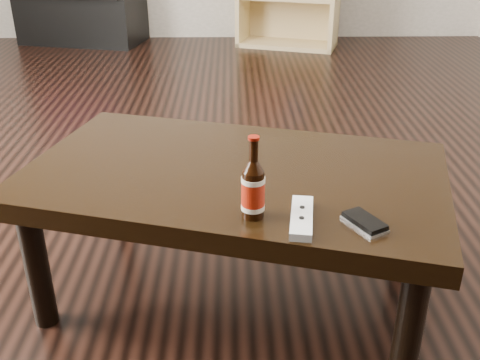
{
  "coord_description": "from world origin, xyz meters",
  "views": [
    {
      "loc": [
        0.29,
        -2.01,
        1.09
      ],
      "look_at": [
        0.31,
        -0.88,
        0.52
      ],
      "focal_mm": 42.0,
      "sensor_mm": 36.0,
      "label": 1
    }
  ],
  "objects_px": {
    "coffee_table": "(234,187)",
    "beer_bottle": "(253,189)",
    "phone": "(365,222)",
    "remote": "(302,218)",
    "tv_stand": "(83,18)"
  },
  "relations": [
    {
      "from": "beer_bottle",
      "to": "phone",
      "type": "height_order",
      "value": "beer_bottle"
    },
    {
      "from": "beer_bottle",
      "to": "remote",
      "type": "xyz_separation_m",
      "value": [
        0.11,
        -0.03,
        -0.06
      ]
    },
    {
      "from": "beer_bottle",
      "to": "coffee_table",
      "type": "bearing_deg",
      "value": 99.15
    },
    {
      "from": "remote",
      "to": "coffee_table",
      "type": "bearing_deg",
      "value": 126.57
    },
    {
      "from": "coffee_table",
      "to": "remote",
      "type": "xyz_separation_m",
      "value": [
        0.15,
        -0.28,
        0.07
      ]
    },
    {
      "from": "tv_stand",
      "to": "remote",
      "type": "xyz_separation_m",
      "value": [
        1.4,
        -3.74,
        0.24
      ]
    },
    {
      "from": "coffee_table",
      "to": "phone",
      "type": "relative_size",
      "value": 10.58
    },
    {
      "from": "tv_stand",
      "to": "beer_bottle",
      "type": "relative_size",
      "value": 4.91
    },
    {
      "from": "tv_stand",
      "to": "coffee_table",
      "type": "relative_size",
      "value": 0.77
    },
    {
      "from": "beer_bottle",
      "to": "phone",
      "type": "bearing_deg",
      "value": -10.59
    },
    {
      "from": "remote",
      "to": "phone",
      "type": "bearing_deg",
      "value": -0.16
    },
    {
      "from": "coffee_table",
      "to": "remote",
      "type": "distance_m",
      "value": 0.33
    },
    {
      "from": "phone",
      "to": "tv_stand",
      "type": "bearing_deg",
      "value": 83.84
    },
    {
      "from": "phone",
      "to": "remote",
      "type": "xyz_separation_m",
      "value": [
        -0.14,
        0.02,
        0.0
      ]
    },
    {
      "from": "coffee_table",
      "to": "beer_bottle",
      "type": "xyz_separation_m",
      "value": [
        0.04,
        -0.26,
        0.13
      ]
    }
  ]
}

